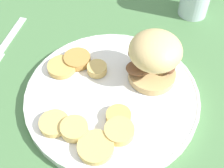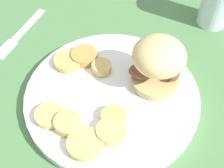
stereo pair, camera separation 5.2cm
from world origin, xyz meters
The scene contains 12 objects.
ground_plane centered at (0.00, 0.00, 0.00)m, with size 4.00×4.00×0.00m, color #4C7A47.
dinner_plate centered at (0.00, 0.00, 0.01)m, with size 0.30×0.30×0.02m.
sandwich centered at (-0.01, -0.08, 0.07)m, with size 0.10×0.10×0.09m.
potato_round_0 centered at (0.10, 0.01, 0.03)m, with size 0.05×0.05×0.01m, color #BC8942.
potato_round_1 centered at (-0.03, 0.09, 0.03)m, with size 0.04×0.04×0.01m, color #DBB766.
potato_round_2 centered at (0.00, 0.11, 0.02)m, with size 0.05×0.05×0.01m, color #DBB766.
potato_round_3 centered at (0.10, 0.04, 0.02)m, with size 0.05×0.05×0.01m, color tan.
potato_round_4 centered at (-0.05, 0.02, 0.02)m, with size 0.04×0.04×0.01m, color tan.
potato_round_5 centered at (0.06, -0.01, 0.03)m, with size 0.04×0.04×0.01m, color #DBB766.
potato_round_6 centered at (-0.07, 0.08, 0.02)m, with size 0.06×0.06×0.01m, color #DBB766.
potato_round_7 centered at (-0.07, 0.04, 0.03)m, with size 0.05×0.05×0.01m, color #DBB766.
fork centered at (0.24, 0.10, 0.00)m, with size 0.12×0.14×0.00m.
Camera 1 is at (-0.27, 0.19, 0.45)m, focal length 50.00 mm.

